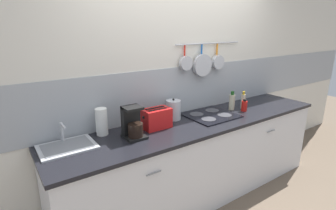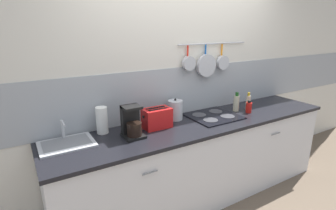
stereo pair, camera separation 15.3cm
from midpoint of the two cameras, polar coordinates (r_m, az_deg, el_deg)
ground_plane at (r=3.24m, az=8.30°, el=-18.90°), size 12.00×12.00×0.00m
wall_back at (r=2.99m, az=4.82°, el=5.15°), size 7.20×0.14×2.60m
cabinet_base at (r=3.00m, az=8.65°, el=-12.10°), size 3.18×0.65×0.87m
countertop at (r=2.81m, az=9.06°, el=-3.97°), size 3.22×0.67×0.03m
sink_basin at (r=2.39m, az=-19.53°, el=-7.78°), size 0.45×0.34×0.18m
paper_towel_roll at (r=2.51m, az=-12.51°, el=-3.26°), size 0.11×0.11×0.25m
coffee_maker at (r=2.39m, az=-6.04°, el=-4.10°), size 0.18×0.20×0.29m
toaster at (r=2.59m, az=-0.75°, el=-2.88°), size 0.29×0.17×0.20m
kettle at (r=2.82m, az=3.14°, el=-1.10°), size 0.16×0.16×0.23m
cooktop at (r=2.98m, az=11.26°, el=-2.36°), size 0.54×0.50×0.01m
bottle_olive_oil at (r=3.22m, az=15.97°, el=0.47°), size 0.07×0.07×0.23m
bottle_dish_soap at (r=3.21m, az=18.50°, el=-0.46°), size 0.07×0.07×0.15m
bottle_hot_sauce at (r=3.31m, az=18.31°, el=0.58°), size 0.05×0.05×0.21m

